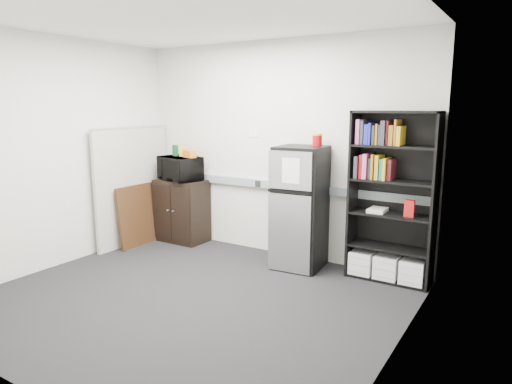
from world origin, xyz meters
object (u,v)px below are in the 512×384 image
at_px(bookshelf, 392,199).
at_px(microwave, 180,168).
at_px(cubicle_partition, 133,186).
at_px(cabinet, 182,210).
at_px(refrigerator, 300,208).

bearing_deg(bookshelf, microwave, -178.43).
xyz_separation_m(bookshelf, cubicle_partition, (-3.43, -0.49, -0.10)).
height_order(cubicle_partition, microwave, cubicle_partition).
bearing_deg(cabinet, refrigerator, -2.41).
distance_m(cabinet, refrigerator, 1.93).
bearing_deg(cabinet, microwave, -90.00).
relative_size(cubicle_partition, cabinet, 1.84).
relative_size(microwave, refrigerator, 0.41).
relative_size(bookshelf, cubicle_partition, 1.14).
distance_m(bookshelf, refrigerator, 1.05).
height_order(bookshelf, microwave, bookshelf).
relative_size(bookshelf, refrigerator, 1.28).
relative_size(cubicle_partition, refrigerator, 1.12).
bearing_deg(cubicle_partition, cabinet, 40.12).
xyz_separation_m(bookshelf, refrigerator, (-1.03, -0.14, -0.19)).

